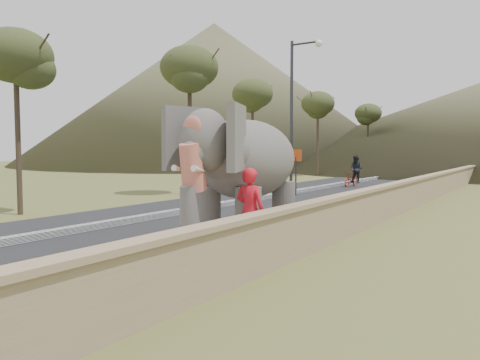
% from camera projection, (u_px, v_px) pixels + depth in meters
% --- Properties ---
extents(ground, '(160.00, 160.00, 0.00)m').
position_uv_depth(ground, '(86.00, 297.00, 7.71)').
color(ground, olive).
rests_on(ground, ground).
extents(road, '(7.00, 120.00, 0.03)m').
position_uv_depth(road, '(210.00, 209.00, 18.78)').
color(road, black).
rests_on(road, ground).
extents(median, '(0.35, 120.00, 0.22)m').
position_uv_depth(median, '(210.00, 207.00, 18.78)').
color(median, black).
rests_on(median, ground).
extents(walkway, '(3.00, 120.00, 0.15)m').
position_uv_depth(walkway, '(326.00, 218.00, 16.04)').
color(walkway, '#9E9687').
rests_on(walkway, ground).
extents(parapet, '(0.30, 120.00, 1.10)m').
position_uv_depth(parapet, '(374.00, 207.00, 15.10)').
color(parapet, tan).
rests_on(parapet, ground).
extents(lamppost, '(1.76, 0.36, 8.00)m').
position_uv_depth(lamppost, '(297.00, 102.00, 24.23)').
color(lamppost, '#313136').
rests_on(lamppost, ground).
extents(signboard, '(0.60, 0.08, 2.40)m').
position_uv_depth(signboard, '(296.00, 164.00, 23.98)').
color(signboard, '#2D2D33').
rests_on(signboard, ground).
extents(hill_left, '(60.00, 60.00, 22.00)m').
position_uv_depth(hill_left, '(214.00, 94.00, 73.65)').
color(hill_left, brown).
rests_on(hill_left, ground).
extents(elephant_and_man, '(2.54, 4.52, 3.18)m').
position_uv_depth(elephant_and_man, '(248.00, 177.00, 11.71)').
color(elephant_and_man, slate).
rests_on(elephant_and_man, ground).
extents(motorcyclist, '(1.15, 1.85, 2.03)m').
position_uv_depth(motorcyclist, '(354.00, 174.00, 29.61)').
color(motorcyclist, maroon).
rests_on(motorcyclist, ground).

